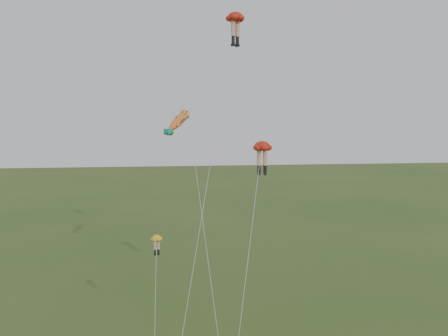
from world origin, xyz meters
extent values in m
ellipsoid|color=red|center=(3.58, 8.00, 24.03)|extent=(2.26, 2.26, 0.81)
cylinder|color=#DBA381|center=(3.38, 7.85, 23.07)|extent=(0.36, 0.36, 1.24)
cylinder|color=black|center=(3.38, 7.85, 22.14)|extent=(0.28, 0.28, 0.62)
cube|color=black|center=(3.38, 7.85, 21.74)|extent=(0.37, 0.41, 0.18)
cylinder|color=#DBA381|center=(3.79, 8.14, 23.07)|extent=(0.36, 0.36, 1.24)
cylinder|color=black|center=(3.79, 8.14, 22.14)|extent=(0.28, 0.28, 0.62)
cube|color=black|center=(3.79, 8.14, 21.74)|extent=(0.37, 0.41, 0.18)
cylinder|color=silver|center=(0.84, 2.97, 12.32)|extent=(5.53, 10.09, 24.22)
ellipsoid|color=red|center=(4.72, 2.97, 13.66)|extent=(1.67, 1.67, 0.74)
cylinder|color=#DBA381|center=(4.49, 3.00, 12.79)|extent=(0.33, 0.33, 1.14)
cylinder|color=black|center=(4.49, 3.00, 11.93)|extent=(0.26, 0.26, 0.57)
cube|color=black|center=(4.49, 3.00, 11.57)|extent=(0.23, 0.35, 0.17)
cylinder|color=#DBA381|center=(4.94, 2.94, 12.79)|extent=(0.33, 0.33, 1.14)
cylinder|color=black|center=(4.94, 2.94, 11.93)|extent=(0.26, 0.26, 0.57)
cube|color=black|center=(4.94, 2.94, 11.57)|extent=(0.23, 0.35, 0.17)
cylinder|color=silver|center=(3.24, 0.19, 7.12)|extent=(2.99, 5.59, 13.82)
ellipsoid|color=yellow|center=(-3.18, 0.03, 7.69)|extent=(1.06, 1.06, 0.41)
cylinder|color=#DBA381|center=(-3.29, -0.01, 7.21)|extent=(0.18, 0.18, 0.62)
cylinder|color=black|center=(-3.29, -0.01, 6.75)|extent=(0.14, 0.14, 0.31)
cube|color=black|center=(-3.29, -0.01, 6.55)|extent=(0.16, 0.20, 0.09)
cylinder|color=#DBA381|center=(-3.06, 0.08, 7.21)|extent=(0.18, 0.18, 0.62)
cylinder|color=black|center=(-3.06, 0.08, 6.75)|extent=(0.14, 0.14, 0.31)
cube|color=black|center=(-3.06, 0.08, 6.55)|extent=(0.16, 0.20, 0.09)
cylinder|color=silver|center=(-3.31, -0.70, 4.05)|extent=(0.30, 1.51, 7.67)
ellipsoid|color=yellow|center=(-0.96, 9.77, 15.59)|extent=(2.67, 2.80, 2.38)
sphere|color=yellow|center=(-0.96, 9.77, 15.59)|extent=(1.51, 1.53, 1.25)
cone|color=#16916B|center=(-0.96, 9.77, 15.59)|extent=(1.28, 1.31, 1.22)
cone|color=#16916B|center=(-0.96, 9.77, 15.59)|extent=(1.28, 1.31, 1.22)
cone|color=#16916B|center=(-0.96, 9.77, 15.59)|extent=(0.72, 0.74, 0.68)
cone|color=#16916B|center=(-0.96, 9.77, 15.59)|extent=(0.72, 0.74, 0.68)
cone|color=red|center=(-0.96, 9.77, 15.59)|extent=(0.76, 0.77, 0.66)
cylinder|color=silver|center=(-0.02, 4.32, 7.91)|extent=(1.93, 10.92, 15.39)
camera|label=1|loc=(-3.81, -33.04, 15.26)|focal=40.00mm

